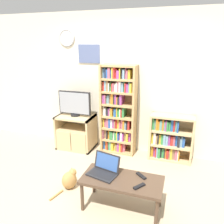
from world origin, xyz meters
TOP-DOWN VIEW (x-y plane):
  - ground_plane at (0.00, 0.00)m, footprint 18.00×18.00m
  - wall_back at (-0.01, 1.72)m, footprint 6.68×0.09m
  - tv_stand at (-0.97, 1.41)m, footprint 0.71×0.49m
  - television at (-0.97, 1.43)m, footprint 0.65×0.18m
  - bookshelf_tall at (-0.13, 1.54)m, footprint 0.65×0.31m
  - bookshelf_short at (0.84, 1.54)m, footprint 0.75×0.31m
  - coffee_table at (0.38, 0.03)m, footprint 1.01×0.46m
  - laptop at (0.12, 0.08)m, footprint 0.41×0.34m
  - remote_near_laptop at (0.61, -0.06)m, footprint 0.13×0.15m
  - remote_far_from_laptop at (0.59, 0.16)m, footprint 0.15×0.14m
  - cat at (-0.45, 0.19)m, footprint 0.28×0.48m

SIDE VIEW (x-z plane):
  - ground_plane at x=0.00m, z-range 0.00..0.00m
  - cat at x=-0.45m, z-range -0.01..0.30m
  - tv_stand at x=-0.97m, z-range 0.00..0.68m
  - coffee_table at x=0.38m, z-range 0.17..0.60m
  - bookshelf_short at x=0.84m, z-range -0.02..0.82m
  - remote_near_laptop at x=0.61m, z-range 0.44..0.46m
  - remote_far_from_laptop at x=0.59m, z-range 0.44..0.46m
  - laptop at x=0.12m, z-range 0.37..0.62m
  - bookshelf_tall at x=-0.13m, z-range 0.00..1.68m
  - television at x=-0.97m, z-range 0.68..1.17m
  - wall_back at x=-0.01m, z-range 0.01..2.61m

